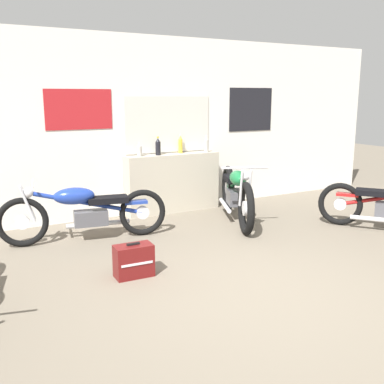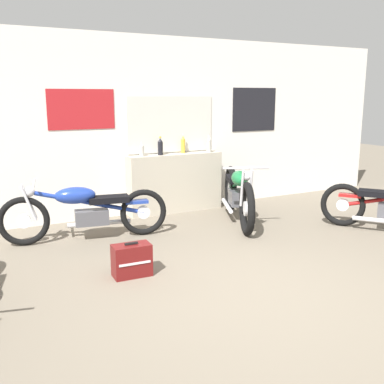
{
  "view_description": "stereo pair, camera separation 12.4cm",
  "coord_description": "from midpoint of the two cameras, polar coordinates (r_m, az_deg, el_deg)",
  "views": [
    {
      "loc": [
        -2.55,
        -3.12,
        1.87
      ],
      "look_at": [
        0.08,
        1.68,
        0.7
      ],
      "focal_mm": 42.0,
      "sensor_mm": 36.0,
      "label": 1
    },
    {
      "loc": [
        -2.44,
        -3.18,
        1.87
      ],
      "look_at": [
        0.08,
        1.68,
        0.7
      ],
      "focal_mm": 42.0,
      "sensor_mm": 36.0,
      "label": 2
    }
  ],
  "objects": [
    {
      "name": "bottle_right_center",
      "position": [
        7.51,
        2.65,
        6.02
      ],
      "size": [
        0.08,
        0.08,
        0.28
      ],
      "color": "#B7B2A8",
      "rests_on": "sill_counter"
    },
    {
      "name": "bottle_center",
      "position": [
        7.39,
        -0.66,
        6.04
      ],
      "size": [
        0.07,
        0.07,
        0.31
      ],
      "color": "gold",
      "rests_on": "sill_counter"
    },
    {
      "name": "bottle_leftmost",
      "position": [
        7.03,
        -5.9,
        5.32
      ],
      "size": [
        0.08,
        0.08,
        0.22
      ],
      "color": "#B7B2A8",
      "rests_on": "sill_counter"
    },
    {
      "name": "hard_case_darkred",
      "position": [
        4.83,
        -6.93,
        -8.6
      ],
      "size": [
        0.41,
        0.24,
        0.37
      ],
      "color": "maroon",
      "rests_on": "ground_plane"
    },
    {
      "name": "motorcycle_green",
      "position": [
        6.84,
        6.36,
        -0.14
      ],
      "size": [
        0.99,
        2.01,
        0.92
      ],
      "color": "black",
      "rests_on": "ground_plane"
    },
    {
      "name": "sill_counter",
      "position": [
        7.36,
        -1.65,
        1.15
      ],
      "size": [
        1.6,
        0.28,
        0.96
      ],
      "color": "#B7AD99",
      "rests_on": "ground_plane"
    },
    {
      "name": "motorcycle_blue",
      "position": [
        6.05,
        -12.76,
        -2.26
      ],
      "size": [
        2.16,
        0.66,
        0.81
      ],
      "color": "black",
      "rests_on": "ground_plane"
    },
    {
      "name": "bottle_left_center",
      "position": [
        7.14,
        -3.54,
        5.74
      ],
      "size": [
        0.08,
        0.08,
        0.29
      ],
      "color": "black",
      "rests_on": "sill_counter"
    },
    {
      "name": "ground_plane",
      "position": [
        4.43,
        10.19,
        -13.1
      ],
      "size": [
        24.0,
        24.0,
        0.0
      ],
      "primitive_type": "plane",
      "color": "#706656"
    },
    {
      "name": "wall_back",
      "position": [
        7.16,
        -6.91,
        8.22
      ],
      "size": [
        10.0,
        0.07,
        2.8
      ],
      "color": "silver",
      "rests_on": "ground_plane"
    }
  ]
}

